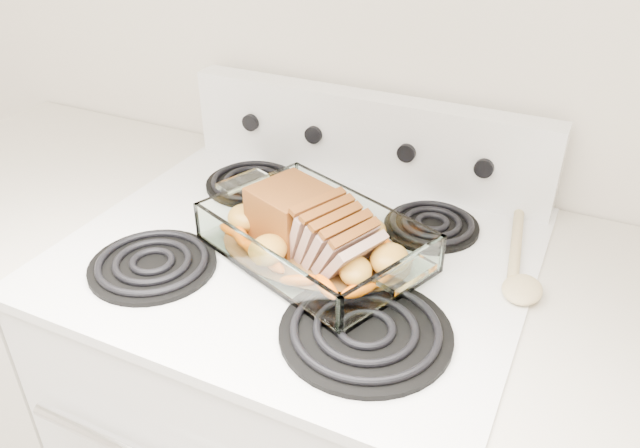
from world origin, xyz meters
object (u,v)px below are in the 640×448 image
at_px(electric_range, 303,424).
at_px(pork_roast, 302,224).
at_px(baking_dish, 315,244).
at_px(counter_left, 69,337).

xyz_separation_m(electric_range, pork_roast, (0.02, -0.02, 0.51)).
distance_m(baking_dish, pork_roast, 0.04).
relative_size(electric_range, baking_dish, 3.13).
height_order(counter_left, baking_dish, baking_dish).
bearing_deg(pork_roast, electric_range, 149.67).
bearing_deg(counter_left, pork_roast, -1.58).
bearing_deg(baking_dish, counter_left, -160.25).
height_order(electric_range, baking_dish, electric_range).
height_order(electric_range, pork_roast, electric_range).
bearing_deg(pork_roast, counter_left, -161.55).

